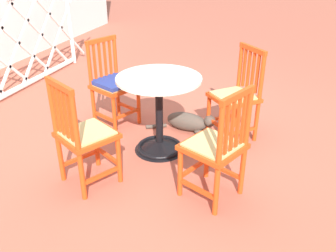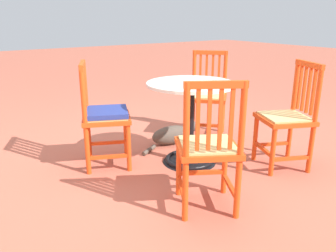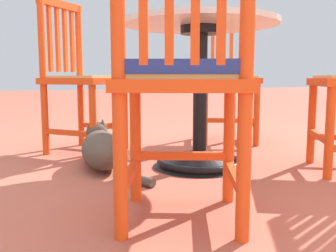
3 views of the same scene
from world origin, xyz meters
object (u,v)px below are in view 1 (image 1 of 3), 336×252
orange_chair_tucked_in (84,136)px  tabby_cat (190,122)px  orange_chair_by_planter (216,148)px  orange_chair_facing_out (113,85)px  cafe_table (159,123)px  orange_chair_at_corner (236,97)px

orange_chair_tucked_in → tabby_cat: 1.32m
orange_chair_by_planter → orange_chair_facing_out: (0.91, 1.28, 0.01)m
orange_chair_tucked_in → tabby_cat: (1.15, -0.55, -0.34)m
orange_chair_tucked_in → orange_chair_facing_out: (1.06, 0.26, 0.01)m
tabby_cat → cafe_table: bearing=160.0°
cafe_table → orange_chair_tucked_in: size_ratio=0.83×
orange_chair_by_planter → cafe_table: bearing=50.2°
orange_chair_by_planter → orange_chair_facing_out: size_ratio=1.00×
orange_chair_by_planter → orange_chair_facing_out: 1.57m
cafe_table → orange_chair_at_corner: size_ratio=0.83×
cafe_table → orange_chair_facing_out: size_ratio=0.83×
orange_chair_at_corner → orange_chair_by_planter: bearing=-179.2°
orange_chair_tucked_in → orange_chair_by_planter: same height
orange_chair_facing_out → tabby_cat: bearing=-83.7°
orange_chair_tucked_in → orange_chair_by_planter: bearing=-81.6°
orange_chair_tucked_in → tabby_cat: orange_chair_tucked_in is taller
orange_chair_at_corner → orange_chair_facing_out: (-0.11, 1.27, 0.01)m
orange_chair_tucked_in → orange_chair_facing_out: bearing=13.9°
cafe_table → orange_chair_tucked_in: (-0.68, 0.38, 0.15)m
cafe_table → orange_chair_facing_out: 0.76m
tabby_cat → orange_chair_by_planter: bearing=-155.0°
orange_chair_tucked_in → orange_chair_at_corner: 1.54m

